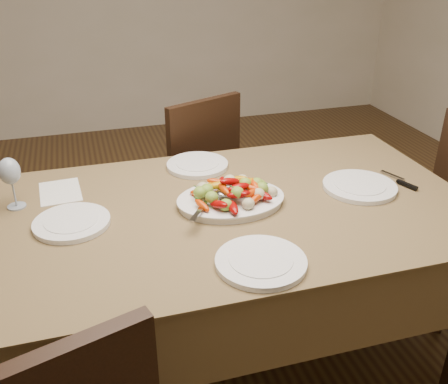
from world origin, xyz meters
TOP-DOWN VIEW (x-y plane):
  - floor at (0.00, 0.00)m, footprint 6.00×6.00m
  - dining_table at (-0.09, -0.09)m, footprint 1.85×1.05m
  - chair_far at (-0.06, 0.78)m, footprint 0.55×0.55m
  - serving_platter at (-0.06, -0.08)m, footprint 0.39×0.29m
  - roasted_vegetables at (-0.06, -0.08)m, footprint 0.32×0.22m
  - serving_spoon at (-0.13, -0.11)m, footprint 0.27×0.20m
  - plate_left at (-0.63, -0.06)m, footprint 0.26×0.26m
  - plate_right at (0.46, -0.10)m, footprint 0.28×0.28m
  - plate_far at (-0.10, 0.28)m, footprint 0.26×0.26m
  - plate_near at (-0.09, -0.46)m, footprint 0.28×0.28m
  - wine_glass at (-0.82, 0.13)m, footprint 0.08×0.08m
  - menu_card at (-0.67, 0.21)m, footprint 0.16×0.22m
  - table_knife at (0.64, -0.09)m, footprint 0.09×0.19m

SIDE VIEW (x-z plane):
  - floor at x=0.00m, z-range 0.00..0.00m
  - dining_table at x=-0.09m, z-range 0.00..0.76m
  - chair_far at x=-0.06m, z-range 0.00..0.95m
  - menu_card at x=-0.67m, z-range 0.76..0.76m
  - table_knife at x=0.64m, z-range 0.76..0.77m
  - plate_left at x=-0.63m, z-range 0.76..0.78m
  - plate_right at x=0.46m, z-range 0.76..0.78m
  - plate_far at x=-0.10m, z-range 0.76..0.78m
  - plate_near at x=-0.09m, z-range 0.76..0.78m
  - serving_platter at x=-0.06m, z-range 0.76..0.78m
  - serving_spoon at x=-0.13m, z-range 0.79..0.82m
  - roasted_vegetables at x=-0.06m, z-range 0.78..0.87m
  - wine_glass at x=-0.82m, z-range 0.76..0.96m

